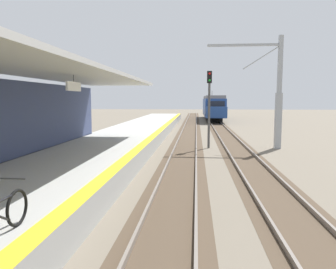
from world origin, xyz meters
TOP-DOWN VIEW (x-y plane):
  - station_platform at (-2.50, 16.00)m, footprint 5.00×80.00m
  - track_pair_nearest_platform at (1.90, 20.00)m, footprint 2.34×120.00m
  - track_pair_middle at (5.30, 20.00)m, footprint 2.34×120.00m
  - approaching_train at (5.30, 54.46)m, footprint 2.93×19.60m
  - rail_signal_post at (3.46, 23.01)m, footprint 0.32×0.34m
  - catenary_pylon_far_side at (7.79, 23.21)m, footprint 5.00×0.40m

SIDE VIEW (x-z plane):
  - track_pair_nearest_platform at x=1.90m, z-range -0.03..0.13m
  - track_pair_middle at x=5.30m, z-range -0.03..0.13m
  - station_platform at x=-2.50m, z-range 0.00..0.90m
  - approaching_train at x=5.30m, z-range -0.20..4.56m
  - rail_signal_post at x=3.46m, z-range 0.59..5.79m
  - catenary_pylon_far_side at x=7.79m, z-range -0.15..7.35m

